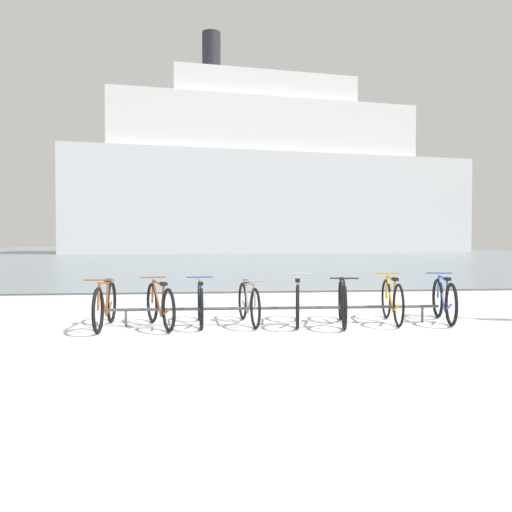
% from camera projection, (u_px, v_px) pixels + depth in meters
% --- Properties ---
extents(ground, '(80.00, 132.00, 0.08)m').
position_uv_depth(ground, '(206.00, 254.00, 58.00)').
color(ground, white).
extents(bike_rack, '(5.62, 0.15, 0.31)m').
position_uv_depth(bike_rack, '(278.00, 308.00, 8.91)').
color(bike_rack, '#4C5156').
rests_on(bike_rack, ground).
extents(bicycle_0, '(0.46, 1.80, 0.83)m').
position_uv_depth(bicycle_0, '(105.00, 305.00, 8.55)').
color(bicycle_0, black).
rests_on(bicycle_0, ground).
extents(bicycle_1, '(0.67, 1.70, 0.80)m').
position_uv_depth(bicycle_1, '(160.00, 305.00, 8.65)').
color(bicycle_1, black).
rests_on(bicycle_1, ground).
extents(bicycle_2, '(0.46, 1.73, 0.78)m').
position_uv_depth(bicycle_2, '(200.00, 304.00, 8.90)').
color(bicycle_2, black).
rests_on(bicycle_2, ground).
extents(bicycle_3, '(0.46, 1.72, 0.78)m').
position_uv_depth(bicycle_3, '(249.00, 303.00, 8.97)').
color(bicycle_3, black).
rests_on(bicycle_3, ground).
extents(bicycle_4, '(0.50, 1.71, 0.84)m').
position_uv_depth(bicycle_4, '(298.00, 302.00, 8.94)').
color(bicycle_4, black).
rests_on(bicycle_4, ground).
extents(bicycle_5, '(0.53, 1.74, 0.83)m').
position_uv_depth(bicycle_5, '(342.00, 303.00, 8.86)').
color(bicycle_5, black).
rests_on(bicycle_5, ground).
extents(bicycle_6, '(0.46, 1.69, 0.84)m').
position_uv_depth(bicycle_6, '(392.00, 300.00, 9.15)').
color(bicycle_6, black).
rests_on(bicycle_6, ground).
extents(bicycle_7, '(0.52, 1.66, 0.84)m').
position_uv_depth(bicycle_7, '(444.00, 300.00, 9.22)').
color(bicycle_7, black).
rests_on(bicycle_7, ground).
extents(ferry_ship, '(49.68, 18.78, 26.17)m').
position_uv_depth(ferry_ship, '(267.00, 181.00, 64.86)').
color(ferry_ship, silver).
rests_on(ferry_ship, ground).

